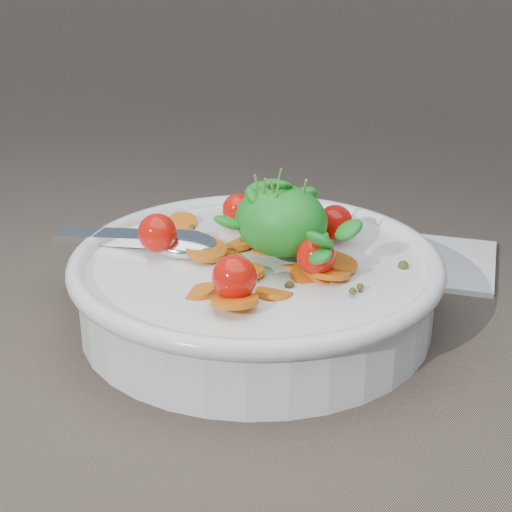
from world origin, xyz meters
The scene contains 3 objects.
ground centered at (0.00, 0.00, 0.00)m, with size 6.00×6.00×0.00m, color #776555.
bowl centered at (0.02, -0.02, 0.04)m, with size 0.33×0.30×0.13m.
napkin centered at (0.08, 0.17, 0.00)m, with size 0.14×0.13×0.01m, color white.
Camera 1 is at (0.37, -0.49, 0.31)m, focal length 55.00 mm.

